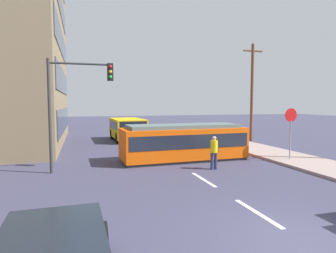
# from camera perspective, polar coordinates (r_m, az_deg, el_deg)

# --- Properties ---
(ground_plane) EXTENTS (120.00, 120.00, 0.00)m
(ground_plane) POSITION_cam_1_polar(r_m,az_deg,el_deg) (16.54, 1.33, -6.93)
(ground_plane) COLOR #3B3A52
(sidewalk_curb_right) EXTENTS (3.20, 36.00, 0.14)m
(sidewalk_curb_right) POSITION_cam_1_polar(r_m,az_deg,el_deg) (16.75, 28.94, -7.12)
(sidewalk_curb_right) COLOR gray
(sidewalk_curb_right) RESTS_ON ground
(lane_stripe_1) EXTENTS (0.16, 2.40, 0.01)m
(lane_stripe_1) POSITION_cam_1_polar(r_m,az_deg,el_deg) (9.54, 17.02, -15.83)
(lane_stripe_1) COLOR silver
(lane_stripe_1) RESTS_ON ground
(lane_stripe_2) EXTENTS (0.16, 2.40, 0.01)m
(lane_stripe_2) POSITION_cam_1_polar(r_m,az_deg,el_deg) (12.90, 6.94, -10.26)
(lane_stripe_2) COLOR silver
(lane_stripe_2) RESTS_ON ground
(lane_stripe_3) EXTENTS (0.16, 2.40, 0.01)m
(lane_stripe_3) POSITION_cam_1_polar(r_m,az_deg,el_deg) (22.64, -3.74, -3.80)
(lane_stripe_3) COLOR silver
(lane_stripe_3) RESTS_ON ground
(lane_stripe_4) EXTENTS (0.16, 2.40, 0.01)m
(lane_stripe_4) POSITION_cam_1_polar(r_m,az_deg,el_deg) (28.47, -6.46, -2.10)
(lane_stripe_4) COLOR silver
(lane_stripe_4) RESTS_ON ground
(streetcar_tram) EXTENTS (7.25, 2.75, 2.08)m
(streetcar_tram) POSITION_cam_1_polar(r_m,az_deg,el_deg) (16.97, 3.05, -2.96)
(streetcar_tram) COLOR #E85209
(streetcar_tram) RESTS_ON ground
(city_bus) EXTENTS (2.70, 5.13, 1.93)m
(city_bus) POSITION_cam_1_polar(r_m,az_deg,el_deg) (25.99, -7.93, -0.33)
(city_bus) COLOR gold
(city_bus) RESTS_ON ground
(pedestrian_crossing) EXTENTS (0.50, 0.36, 1.67)m
(pedestrian_crossing) POSITION_cam_1_polar(r_m,az_deg,el_deg) (14.73, 9.01, -4.68)
(pedestrian_crossing) COLOR navy
(pedestrian_crossing) RESTS_ON ground
(stop_sign) EXTENTS (0.76, 0.07, 2.88)m
(stop_sign) POSITION_cam_1_polar(r_m,az_deg,el_deg) (17.75, 22.89, 0.64)
(stop_sign) COLOR gray
(stop_sign) RESTS_ON sidewalk_curb_right
(traffic_light_mast) EXTENTS (3.02, 0.33, 5.37)m
(traffic_light_mast) POSITION_cam_1_polar(r_m,az_deg,el_deg) (14.59, -17.72, 6.15)
(traffic_light_mast) COLOR #333333
(traffic_light_mast) RESTS_ON ground
(utility_pole_mid) EXTENTS (1.80, 0.24, 8.30)m
(utility_pole_mid) POSITION_cam_1_polar(r_m,az_deg,el_deg) (26.03, 16.10, 6.67)
(utility_pole_mid) COLOR brown
(utility_pole_mid) RESTS_ON ground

